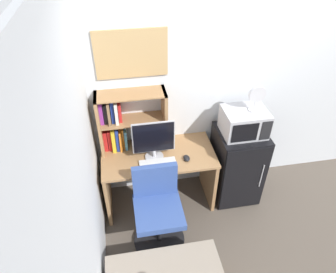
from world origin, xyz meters
name	(u,v)px	position (x,y,z in m)	size (l,w,h in m)	color
wall_back	(275,82)	(0.40, 0.02, 1.30)	(6.40, 0.04, 2.60)	silver
wall_left	(78,238)	(-1.62, -1.60, 1.30)	(0.04, 4.40, 2.60)	silver
desk	(159,170)	(-0.95, -0.30, 0.51)	(1.20, 0.60, 0.74)	#997047
hutch_bookshelf	(122,122)	(-1.29, -0.11, 1.07)	(0.70, 0.25, 0.66)	#997047
monitor	(154,140)	(-1.00, -0.34, 0.97)	(0.43, 0.19, 0.44)	#B7B7BC
keyboard	(158,164)	(-0.98, -0.46, 0.75)	(0.37, 0.14, 0.02)	silver
computer_mouse	(187,158)	(-0.67, -0.43, 0.75)	(0.07, 0.10, 0.04)	black
mini_fridge	(237,164)	(-0.04, -0.32, 0.46)	(0.51, 0.54, 0.92)	black
microwave	(244,122)	(-0.04, -0.32, 1.05)	(0.45, 0.37, 0.27)	#ADADB2
desk_fan	(257,97)	(0.04, -0.32, 1.35)	(0.17, 0.11, 0.27)	silver
desk_chair	(158,213)	(-1.04, -0.80, 0.40)	(0.53, 0.53, 0.90)	black
wall_corkboard	(131,54)	(-1.14, -0.01, 1.75)	(0.68, 0.02, 0.47)	tan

